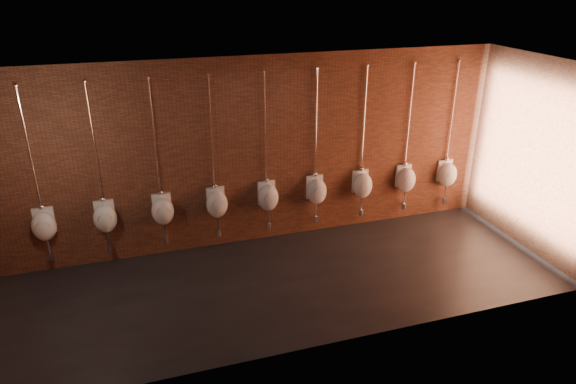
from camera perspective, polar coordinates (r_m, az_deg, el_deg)
name	(u,v)px	position (r m, az deg, el deg)	size (l,w,h in m)	color
ground	(287,282)	(7.98, -0.10, -10.00)	(8.50, 8.50, 0.00)	black
room_shell	(287,159)	(7.07, -0.12, 3.71)	(8.54, 3.04, 3.22)	black
urinal_0	(44,225)	(8.63, -25.49, -3.31)	(0.36, 0.32, 2.71)	white
urinal_1	(105,217)	(8.53, -19.67, -2.63)	(0.36, 0.32, 2.71)	white
urinal_2	(163,210)	(8.51, -13.77, -1.92)	(0.36, 0.32, 2.71)	white
urinal_3	(217,203)	(8.59, -7.92, -1.20)	(0.36, 0.32, 2.71)	white
urinal_4	(268,196)	(8.76, -2.23, -0.48)	(0.36, 0.32, 2.71)	white
urinal_5	(316,190)	(9.01, 3.19, 0.21)	(0.36, 0.32, 2.71)	white
urinal_6	(362,184)	(9.34, 8.27, 0.85)	(0.36, 0.32, 2.71)	white
urinal_7	(406,179)	(9.73, 12.97, 1.44)	(0.36, 0.32, 2.71)	white
urinal_8	(447,174)	(10.19, 17.28, 1.97)	(0.36, 0.32, 2.71)	white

